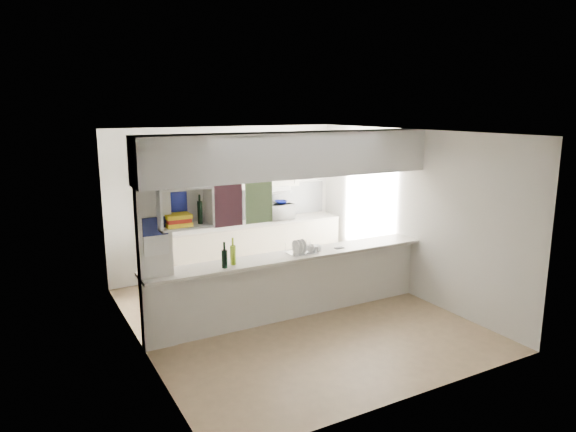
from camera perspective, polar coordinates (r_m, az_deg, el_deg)
floor at (r=7.44m, az=0.49°, el=-11.10°), size 4.80×4.80×0.00m
ceiling at (r=6.86m, az=0.53°, el=9.32°), size 4.80×4.80×0.00m
wall_back at (r=9.16m, az=-6.86°, el=1.71°), size 4.20×0.00×4.20m
wall_left at (r=6.31m, az=-16.39°, el=-3.36°), size 0.00×4.80×4.80m
wall_right at (r=8.25m, az=13.34°, el=0.33°), size 0.00×4.80×4.80m
servery_partition at (r=6.88m, az=-0.75°, el=1.44°), size 4.20×0.50×2.60m
cubby_shelf at (r=6.29m, az=-11.75°, el=0.67°), size 0.65×0.35×0.50m
kitchen_run at (r=9.08m, az=-5.23°, el=-1.41°), size 3.60×0.63×2.24m
microwave at (r=9.34m, az=-1.08°, el=0.51°), size 0.53×0.36×0.29m
bowl at (r=9.31m, az=-0.77°, el=1.56°), size 0.22×0.22×0.05m
dish_rack at (r=7.16m, az=1.52°, el=-3.53°), size 0.41×0.32×0.21m
cup at (r=7.22m, az=2.49°, el=-3.59°), size 0.14×0.14×0.10m
wine_bottles at (r=6.62m, az=-6.58°, el=-4.47°), size 0.22×0.15×0.36m
plastic_tubs at (r=7.35m, az=3.31°, el=-3.55°), size 0.49×0.18×0.07m
utensil_jar at (r=9.05m, az=-5.41°, el=-0.35°), size 0.11×0.11×0.15m
knife_block at (r=8.89m, az=-8.53°, el=-0.56°), size 0.10×0.08×0.18m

